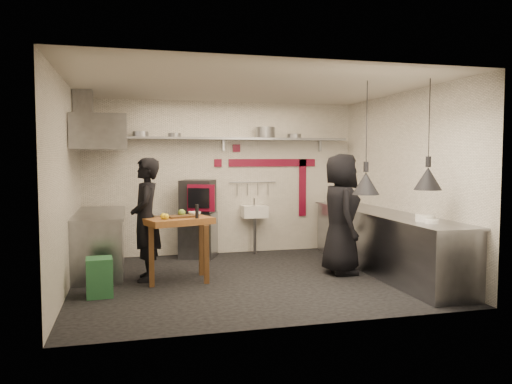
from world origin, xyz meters
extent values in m
plane|color=black|center=(0.00, 0.00, 0.00)|extent=(5.00, 5.00, 0.00)
plane|color=beige|center=(0.00, 0.00, 2.80)|extent=(5.00, 5.00, 0.00)
cube|color=white|center=(0.00, 2.10, 1.40)|extent=(5.00, 0.04, 2.80)
cube|color=white|center=(0.00, -2.10, 1.40)|extent=(5.00, 0.04, 2.80)
cube|color=white|center=(-2.50, 0.00, 1.40)|extent=(0.04, 4.20, 2.80)
cube|color=white|center=(2.50, 0.00, 1.40)|extent=(0.04, 4.20, 2.80)
cube|color=maroon|center=(0.95, 2.08, 1.68)|extent=(1.70, 0.02, 0.14)
cube|color=maroon|center=(1.55, 2.08, 1.20)|extent=(0.14, 0.02, 1.10)
cube|color=maroon|center=(0.25, 2.08, 1.95)|extent=(0.14, 0.02, 0.14)
cube|color=maroon|center=(-0.10, 2.08, 1.68)|extent=(0.14, 0.02, 0.14)
cube|color=slate|center=(0.00, 1.92, 2.12)|extent=(4.60, 0.34, 0.04)
cube|color=slate|center=(-1.90, 2.07, 2.02)|extent=(0.04, 0.06, 0.24)
cube|color=slate|center=(0.00, 2.07, 2.02)|extent=(0.04, 0.06, 0.24)
cube|color=slate|center=(1.90, 2.07, 2.02)|extent=(0.04, 0.06, 0.24)
cylinder|color=slate|center=(-1.48, 1.92, 2.19)|extent=(0.33, 0.33, 0.09)
cylinder|color=slate|center=(-0.90, 1.92, 2.18)|extent=(0.29, 0.29, 0.07)
cylinder|color=slate|center=(0.76, 1.92, 2.24)|extent=(0.42, 0.42, 0.20)
cylinder|color=slate|center=(1.32, 1.92, 2.18)|extent=(0.31, 0.31, 0.08)
cube|color=slate|center=(-0.51, 1.80, 0.40)|extent=(0.76, 0.73, 0.80)
cube|color=black|center=(-0.51, 1.80, 1.09)|extent=(0.71, 0.69, 0.58)
cube|color=maroon|center=(-0.51, 1.46, 1.09)|extent=(0.45, 0.21, 0.46)
cube|color=black|center=(-0.55, 1.44, 1.09)|extent=(0.35, 0.16, 0.34)
cube|color=white|center=(0.55, 1.92, 0.78)|extent=(0.46, 0.34, 0.22)
cylinder|color=slate|center=(0.55, 1.92, 0.96)|extent=(0.03, 0.03, 0.14)
cylinder|color=slate|center=(0.55, 1.88, 0.34)|extent=(0.06, 0.06, 0.66)
cylinder|color=slate|center=(0.55, 2.06, 1.32)|extent=(0.90, 0.02, 0.02)
cube|color=slate|center=(2.15, 0.00, 0.45)|extent=(0.70, 3.80, 0.90)
cube|color=slate|center=(2.15, 0.00, 0.92)|extent=(0.76, 3.90, 0.03)
cylinder|color=white|center=(2.12, -1.17, 0.97)|extent=(0.29, 0.29, 0.09)
cylinder|color=white|center=(2.10, -1.34, 0.96)|extent=(0.19, 0.19, 0.05)
cube|color=slate|center=(-2.15, 1.05, 0.45)|extent=(0.70, 1.90, 0.90)
cube|color=slate|center=(-2.15, 1.05, 0.92)|extent=(0.76, 2.00, 0.03)
cube|color=slate|center=(-2.10, 1.05, 2.15)|extent=(0.78, 1.60, 0.50)
cube|color=slate|center=(-2.35, 1.05, 2.55)|extent=(0.28, 0.28, 0.50)
cube|color=#245F35|center=(-2.08, -0.40, 0.25)|extent=(0.35, 0.35, 0.50)
cube|color=#503118|center=(-0.99, 0.20, 0.93)|extent=(0.42, 0.34, 0.02)
cylinder|color=black|center=(-0.77, 0.01, 1.02)|extent=(0.06, 0.06, 0.20)
sphere|color=yellow|center=(-1.23, 0.03, 0.96)|extent=(0.10, 0.10, 0.09)
sphere|color=yellow|center=(-1.20, 0.01, 0.96)|extent=(0.10, 0.10, 0.08)
sphere|color=olive|center=(-0.95, 0.32, 0.97)|extent=(0.12, 0.12, 0.11)
cube|color=slate|center=(-1.28, 0.32, 0.94)|extent=(0.18, 0.14, 0.03)
imported|color=white|center=(-0.76, 0.35, 0.95)|extent=(0.19, 0.19, 0.06)
imported|color=black|center=(-1.47, 0.33, 0.89)|extent=(0.47, 0.68, 1.78)
imported|color=black|center=(1.44, 0.03, 0.92)|extent=(0.73, 0.98, 1.84)
camera|label=1|loc=(-1.69, -7.00, 1.79)|focal=35.00mm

